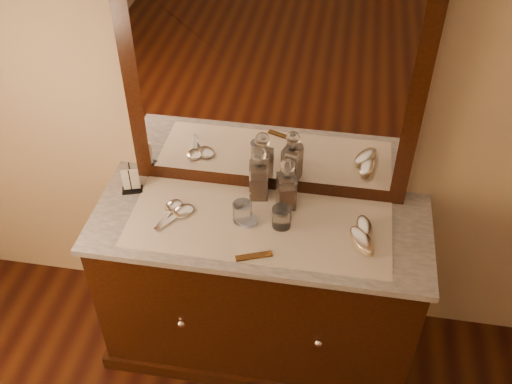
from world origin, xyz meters
The scene contains 18 objects.
dresser_cabinet centered at (0.00, 1.96, 0.41)m, with size 1.40×0.55×0.82m, color black.
dresser_plinth centered at (0.00, 1.96, 0.04)m, with size 1.46×0.59×0.08m, color black.
knob_left centered at (-0.30, 1.67, 0.45)m, with size 0.04×0.04×0.04m, color silver.
knob_right centered at (0.30, 1.67, 0.45)m, with size 0.04×0.04×0.04m, color silver.
marble_top centered at (0.00, 1.96, 0.83)m, with size 1.44×0.59×0.03m, color silver.
mirror_frame centered at (0.00, 2.20, 1.35)m, with size 1.20×0.08×1.00m, color black.
mirror_glass centered at (0.00, 2.17, 1.35)m, with size 1.06×0.01×0.86m, color white.
lace_runner centered at (0.00, 1.94, 0.85)m, with size 1.10×0.45×0.00m, color white.
pin_dish centered at (-0.05, 1.94, 0.86)m, with size 0.08×0.08×0.01m, color white.
comb centered at (0.01, 1.75, 0.86)m, with size 0.15×0.03×0.01m, color brown.
napkin_rack centered at (-0.59, 2.06, 0.90)m, with size 0.10×0.08×0.14m.
decanter_left centered at (-0.03, 2.11, 0.96)m, with size 0.09×0.09×0.27m.
decanter_right centered at (0.10, 2.06, 0.95)m, with size 0.10×0.10×0.25m.
brush_near centered at (0.43, 1.88, 0.88)m, with size 0.14×0.17×0.04m.
brush_far centered at (0.43, 1.96, 0.87)m, with size 0.09×0.16×0.04m.
hand_mirror_outer centered at (-0.38, 1.96, 0.86)m, with size 0.09×0.19×0.02m.
hand_mirror_inner centered at (-0.34, 1.94, 0.86)m, with size 0.16×0.20×0.02m.
tumblers centered at (0.01, 1.94, 0.90)m, with size 0.25×0.08×0.09m.
Camera 1 is at (0.28, 0.20, 2.57)m, focal length 41.08 mm.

